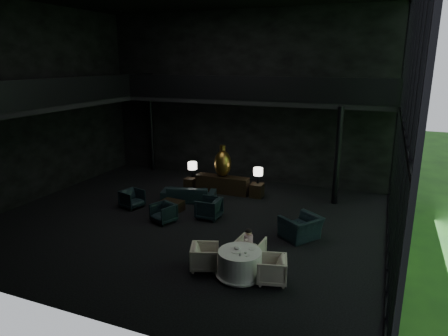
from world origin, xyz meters
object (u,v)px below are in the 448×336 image
at_px(coffee_table, 170,207).
at_px(dining_chair_east, 272,268).
at_px(table_lamp_left, 192,166).
at_px(console, 222,184).
at_px(dining_chair_north, 251,248).
at_px(sofa, 189,190).
at_px(side_table_left, 190,183).
at_px(lounge_armchair_east, 209,206).
at_px(dining_chair_west, 205,256).
at_px(lounge_armchair_south, 163,212).
at_px(bronze_urn, 223,163).
at_px(table_lamp_right, 258,172).
at_px(child, 248,238).
at_px(window_armchair, 301,222).
at_px(dining_table, 240,265).
at_px(side_table_right, 257,190).
at_px(lounge_armchair_west, 132,198).

relative_size(coffee_table, dining_chair_east, 1.07).
xyz_separation_m(table_lamp_left, dining_chair_east, (5.66, -6.63, -0.60)).
bearing_deg(console, dining_chair_north, -59.97).
bearing_deg(console, sofa, -119.99).
xyz_separation_m(side_table_left, lounge_armchair_east, (2.27, -2.90, 0.23)).
distance_m(sofa, dining_chair_north, 5.64).
height_order(table_lamp_left, dining_chair_west, table_lamp_left).
height_order(side_table_left, table_lamp_left, table_lamp_left).
xyz_separation_m(side_table_left, lounge_armchair_south, (0.89, -3.87, 0.14)).
bearing_deg(lounge_armchair_south, table_lamp_left, 123.81).
xyz_separation_m(bronze_urn, table_lamp_left, (-1.60, 0.20, -0.36)).
xyz_separation_m(table_lamp_right, child, (1.51, -5.69, -0.35)).
height_order(console, lounge_armchair_east, lounge_armchair_east).
height_order(bronze_urn, window_armchair, bronze_urn).
height_order(table_lamp_left, sofa, table_lamp_left).
bearing_deg(dining_table, child, 94.32).
xyz_separation_m(dining_table, dining_chair_north, (-0.02, 0.98, 0.06)).
relative_size(dining_chair_north, dining_chair_east, 0.95).
bearing_deg(side_table_right, window_armchair, -52.66).
distance_m(table_lamp_right, dining_chair_north, 5.88).
relative_size(side_table_right, coffee_table, 0.68).
relative_size(lounge_armchair_south, dining_chair_north, 1.01).
bearing_deg(dining_chair_east, lounge_armchair_east, -150.14).
bearing_deg(table_lamp_left, lounge_armchair_west, -107.56).
relative_size(side_table_right, child, 1.04).
bearing_deg(dining_chair_east, table_lamp_left, -154.23).
height_order(lounge_armchair_west, lounge_armchair_south, lounge_armchair_west).
height_order(table_lamp_left, dining_chair_east, table_lamp_left).
xyz_separation_m(side_table_left, table_lamp_right, (3.20, 0.20, 0.83)).
xyz_separation_m(window_armchair, dining_chair_east, (-0.16, -2.97, -0.18)).
distance_m(bronze_urn, side_table_left, 1.95).
bearing_deg(dining_chair_east, dining_chair_west, -103.75).
relative_size(sofa, window_armchair, 1.83).
bearing_deg(lounge_armchair_west, child, -97.77).
distance_m(dining_chair_north, dining_chair_west, 1.42).
relative_size(table_lamp_left, dining_chair_north, 0.91).
distance_m(side_table_right, lounge_armchair_south, 4.56).
bearing_deg(side_table_left, lounge_armchair_west, -109.09).
bearing_deg(lounge_armchair_east, bronze_urn, -168.05).
distance_m(side_table_left, table_lamp_left, 0.80).
height_order(console, window_armchair, window_armchair).
relative_size(sofa, lounge_armchair_east, 2.55).
relative_size(bronze_urn, child, 2.46).
height_order(table_lamp_left, window_armchair, table_lamp_left).
relative_size(bronze_urn, window_armchair, 1.05).
distance_m(bronze_urn, lounge_armchair_west, 4.20).
height_order(table_lamp_left, dining_table, table_lamp_left).
bearing_deg(dining_table, lounge_armchair_south, 146.98).
xyz_separation_m(side_table_right, coffee_table, (-2.63, -2.91, -0.10)).
bearing_deg(side_table_left, table_lamp_right, 3.64).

